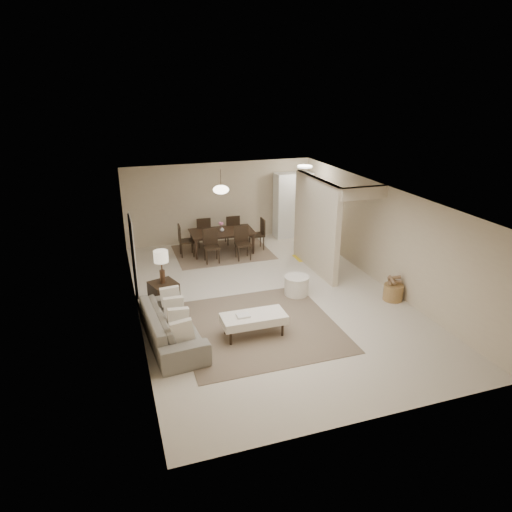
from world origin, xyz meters
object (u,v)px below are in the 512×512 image
object	(u,v)px
sofa	(172,326)
round_pouf	(296,286)
wicker_basket	(393,292)
dining_table	(222,242)
side_table	(164,295)
ottoman_bench	(254,319)
pantry_cabinet	(293,205)

from	to	relation	value
sofa	round_pouf	xyz separation A→B (m)	(3.16, 1.19, -0.11)
wicker_basket	dining_table	size ratio (longest dim) A/B	0.24
round_pouf	dining_table	distance (m)	3.53
sofa	side_table	world-z (taller)	sofa
side_table	round_pouf	distance (m)	3.13
sofa	ottoman_bench	world-z (taller)	sofa
side_table	sofa	bearing A→B (deg)	-91.88
ottoman_bench	dining_table	xyz separation A→B (m)	(0.60, 4.88, -0.04)
pantry_cabinet	dining_table	bearing A→B (deg)	-161.77
pantry_cabinet	side_table	bearing A→B (deg)	-140.48
sofa	dining_table	size ratio (longest dim) A/B	1.24
sofa	side_table	distance (m)	1.52
wicker_basket	dining_table	bearing A→B (deg)	124.57
round_pouf	dining_table	xyz separation A→B (m)	(-0.97, 3.39, 0.10)
round_pouf	dining_table	bearing A→B (deg)	105.91
ottoman_bench	side_table	size ratio (longest dim) A/B	2.14
side_table	dining_table	xyz separation A→B (m)	(2.14, 3.06, 0.03)
sofa	round_pouf	size ratio (longest dim) A/B	3.90
sofa	round_pouf	distance (m)	3.38
side_table	wicker_basket	world-z (taller)	side_table
ottoman_bench	dining_table	size ratio (longest dim) A/B	0.69
pantry_cabinet	ottoman_bench	size ratio (longest dim) A/B	1.62
sofa	round_pouf	bearing A→B (deg)	-74.10
ottoman_bench	pantry_cabinet	bearing A→B (deg)	61.27
side_table	dining_table	bearing A→B (deg)	55.00
ottoman_bench	side_table	world-z (taller)	side_table
sofa	round_pouf	world-z (taller)	sofa
sofa	ottoman_bench	bearing A→B (deg)	-105.37
ottoman_bench	round_pouf	world-z (taller)	round_pouf
sofa	side_table	size ratio (longest dim) A/B	3.85
pantry_cabinet	wicker_basket	world-z (taller)	pantry_cabinet
round_pouf	wicker_basket	distance (m)	2.26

